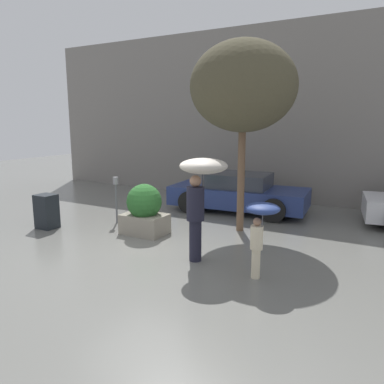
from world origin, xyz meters
The scene contains 9 objects.
ground_plane centered at (0.00, 0.00, 0.00)m, with size 40.00×40.00×0.00m, color slate.
building_facade centered at (0.00, 6.50, 3.00)m, with size 18.00×0.30×6.00m.
planter_box centered at (-0.77, 0.95, 0.61)m, with size 1.09×0.88×1.26m.
person_adult centered at (1.31, 0.01, 1.59)m, with size 0.95×0.95×2.08m.
person_child centered at (2.65, -0.27, 1.05)m, with size 0.60×0.60×1.40m.
parked_car_near centered at (0.37, 4.30, 0.57)m, with size 4.30×2.17×1.20m.
street_tree centered at (1.21, 2.38, 3.60)m, with size 2.59×2.59×4.71m.
parking_meter centered at (-2.06, 1.41, 0.92)m, with size 0.14×0.14×1.28m.
newspaper_box centered at (-3.32, 0.10, 0.45)m, with size 0.50×0.44×0.90m.
Camera 1 is at (4.68, -6.37, 2.80)m, focal length 35.00 mm.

